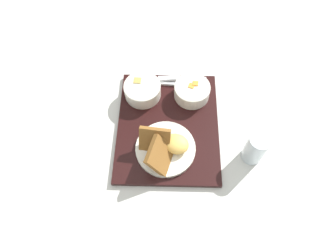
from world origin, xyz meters
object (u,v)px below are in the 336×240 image
Objects in this scene: bowl_soup at (142,89)px; glass_water at (255,149)px; spoon at (180,85)px; knife at (172,79)px; plate_main at (165,148)px; bowl_salad at (192,90)px.

glass_water is at bearing 52.01° from bowl_soup.
spoon is 0.34m from glass_water.
knife is 1.46× the size of glass_water.
plate_main is at bearing -95.64° from spoon.
plate_main reaches higher than knife.
glass_water is (0.30, 0.22, 0.03)m from knife.
bowl_salad is 0.09m from knife.
plate_main is 0.25m from spoon.
bowl_soup is at bearing -164.95° from plate_main.
bowl_salad is 1.02× the size of glass_water.
plate_main is at bearing -97.93° from knife.
bowl_salad is 0.85× the size of spoon.
spoon is at bearing 163.23° from plate_main.
glass_water is (0.04, 0.27, 0.01)m from plate_main.
glass_water is at bearing -52.10° from knife.
plate_main is (0.22, 0.06, -0.01)m from bowl_soup.
bowl_soup is 0.87× the size of spoon.
spoon is (-0.04, -0.03, -0.02)m from bowl_salad.
glass_water is at bearing 82.30° from plate_main.
bowl_salad is 0.70× the size of knife.
bowl_salad and bowl_soup have the same top height.
spoon is at bearing 100.95° from bowl_soup.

